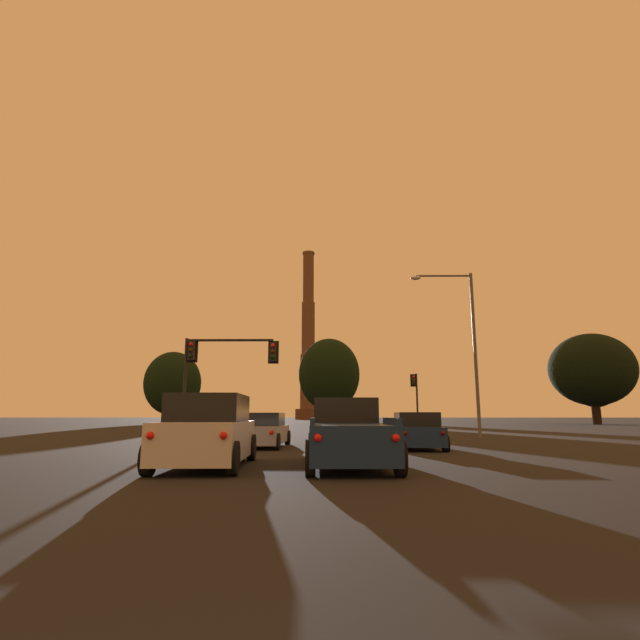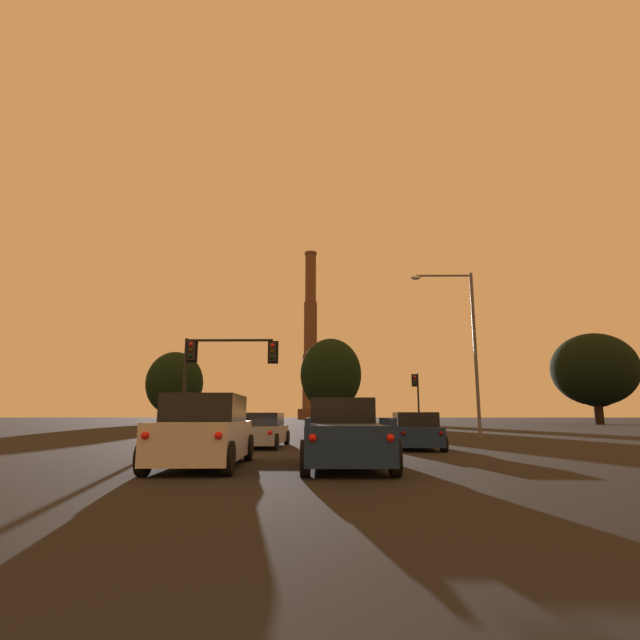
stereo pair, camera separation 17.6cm
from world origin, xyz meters
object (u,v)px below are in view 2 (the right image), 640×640
(smokestack, at_px, (310,352))
(traffic_light_overhead_left, at_px, (217,362))
(sedan_left_lane_front, at_px, (261,431))
(street_lamp, at_px, (465,335))
(suv_left_lane_second, at_px, (205,432))
(pickup_truck_center_lane_second, at_px, (344,435))
(hatchback_right_lane_front, at_px, (414,432))
(traffic_light_far_right, at_px, (417,392))

(smokestack, bearing_deg, traffic_light_overhead_left, -90.19)
(sedan_left_lane_front, height_order, street_lamp, street_lamp)
(suv_left_lane_second, distance_m, street_lamp, 20.73)
(traffic_light_overhead_left, xyz_separation_m, smokestack, (0.42, 128.06, 16.75))
(pickup_truck_center_lane_second, height_order, hatchback_right_lane_front, pickup_truck_center_lane_second)
(traffic_light_far_right, relative_size, smokestack, 0.10)
(sedan_left_lane_front, distance_m, traffic_light_overhead_left, 6.92)
(suv_left_lane_second, relative_size, smokestack, 0.09)
(pickup_truck_center_lane_second, distance_m, sedan_left_lane_front, 8.50)
(suv_left_lane_second, height_order, traffic_light_far_right, traffic_light_far_right)
(hatchback_right_lane_front, distance_m, suv_left_lane_second, 9.71)
(hatchback_right_lane_front, bearing_deg, traffic_light_far_right, 81.08)
(traffic_light_overhead_left, bearing_deg, hatchback_right_lane_front, -33.85)
(pickup_truck_center_lane_second, bearing_deg, smokestack, 91.40)
(pickup_truck_center_lane_second, relative_size, smokestack, 0.10)
(suv_left_lane_second, xyz_separation_m, traffic_light_overhead_left, (-2.76, 13.38, 3.25))
(pickup_truck_center_lane_second, height_order, suv_left_lane_second, suv_left_lane_second)
(pickup_truck_center_lane_second, relative_size, street_lamp, 0.56)
(suv_left_lane_second, bearing_deg, hatchback_right_lane_front, 44.24)
(street_lamp, distance_m, smokestack, 126.62)
(hatchback_right_lane_front, bearing_deg, smokestack, 95.15)
(sedan_left_lane_front, relative_size, smokestack, 0.09)
(hatchback_right_lane_front, distance_m, traffic_light_overhead_left, 11.88)
(pickup_truck_center_lane_second, xyz_separation_m, smokestack, (-6.02, 140.99, 20.09))
(hatchback_right_lane_front, relative_size, sedan_left_lane_front, 0.87)
(sedan_left_lane_front, height_order, suv_left_lane_second, suv_left_lane_second)
(suv_left_lane_second, bearing_deg, street_lamp, 52.69)
(sedan_left_lane_front, bearing_deg, pickup_truck_center_lane_second, -65.28)
(suv_left_lane_second, bearing_deg, sedan_left_lane_front, 84.98)
(traffic_light_far_right, xyz_separation_m, street_lamp, (-0.50, -20.14, 2.49))
(suv_left_lane_second, distance_m, traffic_light_overhead_left, 14.04)
(pickup_truck_center_lane_second, xyz_separation_m, street_lamp, (7.83, 16.01, 5.25))
(smokestack, bearing_deg, traffic_light_far_right, -82.21)
(pickup_truck_center_lane_second, bearing_deg, hatchback_right_lane_front, 64.54)
(suv_left_lane_second, distance_m, traffic_light_far_right, 38.61)
(hatchback_right_lane_front, relative_size, smokestack, 0.08)
(pickup_truck_center_lane_second, xyz_separation_m, hatchback_right_lane_front, (3.00, 6.61, -0.14))
(sedan_left_lane_front, distance_m, smokestack, 134.70)
(traffic_light_far_right, bearing_deg, street_lamp, -91.41)
(traffic_light_far_right, bearing_deg, suv_left_lane_second, -108.16)
(hatchback_right_lane_front, relative_size, street_lamp, 0.42)
(hatchback_right_lane_front, height_order, street_lamp, street_lamp)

